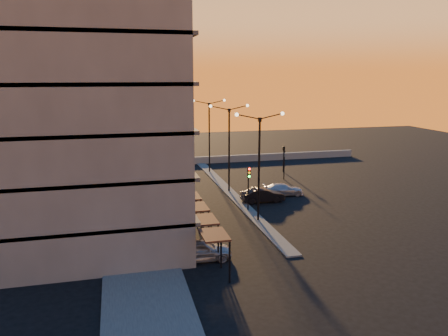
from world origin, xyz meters
TOP-DOWN VIEW (x-y plane):
  - ground at (0.00, 0.00)m, footprint 120.00×120.00m
  - sidewalk_west at (-10.50, 4.00)m, footprint 5.00×40.00m
  - median at (0.00, 10.00)m, footprint 1.20×36.00m
  - parapet at (2.00, 26.00)m, footprint 44.00×0.50m
  - building at (-14.00, 0.03)m, footprint 14.35×17.08m
  - streetlamp_near at (0.00, 0.00)m, footprint 4.32×0.32m
  - streetlamp_mid at (0.00, 10.00)m, footprint 4.32×0.32m
  - streetlamp_far at (0.00, 20.00)m, footprint 4.32×0.32m
  - traffic_light_main at (0.00, 2.87)m, footprint 0.28×0.44m
  - signal_east_a at (8.00, 14.00)m, footprint 0.13×0.16m
  - signal_east_b at (9.50, 18.00)m, footprint 0.42×1.99m
  - car_hatchback at (-6.50, -6.85)m, footprint 4.42×1.89m
  - car_sedan at (2.29, 5.48)m, footprint 4.34×1.52m
  - car_wagon at (5.24, 7.33)m, footprint 4.44×2.08m

SIDE VIEW (x-z plane):
  - ground at x=0.00m, z-range 0.00..0.00m
  - sidewalk_west at x=-10.50m, z-range 0.00..0.12m
  - median at x=0.00m, z-range 0.00..0.12m
  - parapet at x=2.00m, z-range 0.00..1.00m
  - car_wagon at x=5.24m, z-range 0.00..1.25m
  - car_sedan at x=2.29m, z-range 0.00..1.43m
  - car_hatchback at x=-6.50m, z-range 0.00..1.49m
  - signal_east_a at x=8.00m, z-range 0.13..3.73m
  - traffic_light_main at x=0.00m, z-range 0.76..5.01m
  - signal_east_b at x=9.50m, z-range 1.30..4.90m
  - streetlamp_near at x=0.00m, z-range 0.84..10.35m
  - streetlamp_mid at x=0.00m, z-range 0.84..10.35m
  - streetlamp_far at x=0.00m, z-range 0.84..10.35m
  - building at x=-14.00m, z-range -0.59..24.41m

